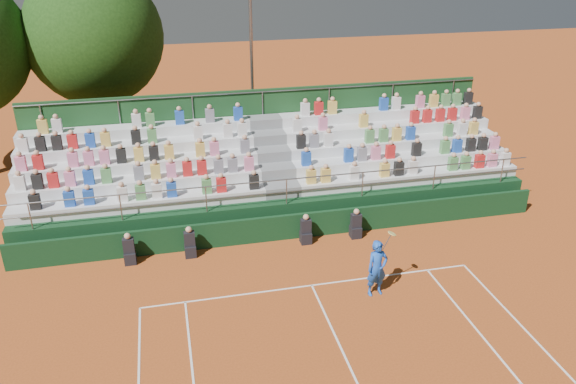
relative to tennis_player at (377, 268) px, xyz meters
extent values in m
plane|color=#AA4C1C|center=(-1.87, 0.88, -0.96)|extent=(90.00, 90.00, 0.00)
cube|color=white|center=(-1.87, 0.88, -0.95)|extent=(11.00, 0.06, 0.01)
cube|color=white|center=(-1.87, -2.32, -0.95)|extent=(0.06, 6.40, 0.01)
cube|color=black|center=(-1.87, 4.08, -0.46)|extent=(20.00, 0.15, 1.00)
cube|color=black|center=(-7.70, 3.63, -0.74)|extent=(0.40, 0.40, 0.44)
cube|color=black|center=(-7.70, 3.63, -0.26)|extent=(0.38, 0.25, 0.55)
sphere|color=tan|center=(-7.70, 3.63, 0.12)|extent=(0.22, 0.22, 0.22)
cube|color=black|center=(-5.61, 3.63, -0.74)|extent=(0.40, 0.40, 0.44)
cube|color=black|center=(-5.61, 3.63, -0.26)|extent=(0.38, 0.25, 0.55)
sphere|color=tan|center=(-5.61, 3.63, 0.12)|extent=(0.22, 0.22, 0.22)
cube|color=black|center=(-1.37, 3.63, -0.74)|extent=(0.40, 0.40, 0.44)
cube|color=black|center=(-1.37, 3.63, -0.26)|extent=(0.38, 0.25, 0.55)
sphere|color=tan|center=(-1.37, 3.63, 0.12)|extent=(0.22, 0.22, 0.22)
cube|color=black|center=(0.58, 3.63, -0.74)|extent=(0.40, 0.40, 0.44)
cube|color=black|center=(0.58, 3.63, -0.26)|extent=(0.38, 0.25, 0.55)
sphere|color=tan|center=(0.58, 3.63, 0.12)|extent=(0.22, 0.22, 0.22)
cube|color=black|center=(-1.87, 7.18, -0.36)|extent=(20.00, 5.20, 1.20)
cube|color=silver|center=(-7.22, 5.51, 0.45)|extent=(9.30, 0.85, 0.42)
cube|color=silver|center=(3.48, 5.51, 0.45)|extent=(9.30, 0.85, 0.42)
cube|color=slate|center=(-1.87, 5.51, 0.45)|extent=(1.40, 0.85, 0.42)
cube|color=silver|center=(-7.22, 6.36, 0.87)|extent=(9.30, 0.85, 0.42)
cube|color=silver|center=(3.48, 6.36, 0.87)|extent=(9.30, 0.85, 0.42)
cube|color=slate|center=(-1.87, 6.36, 0.87)|extent=(1.40, 0.85, 0.42)
cube|color=silver|center=(-7.22, 7.21, 1.29)|extent=(9.30, 0.85, 0.42)
cube|color=silver|center=(3.48, 7.21, 1.29)|extent=(9.30, 0.85, 0.42)
cube|color=slate|center=(-1.87, 7.21, 1.29)|extent=(1.40, 0.85, 0.42)
cube|color=silver|center=(-7.22, 8.06, 1.71)|extent=(9.30, 0.85, 0.42)
cube|color=silver|center=(3.48, 8.06, 1.71)|extent=(9.30, 0.85, 0.42)
cube|color=slate|center=(-1.87, 8.06, 1.71)|extent=(1.40, 0.85, 0.42)
cube|color=silver|center=(-7.22, 8.91, 2.13)|extent=(9.30, 0.85, 0.42)
cube|color=silver|center=(3.48, 8.91, 2.13)|extent=(9.30, 0.85, 0.42)
cube|color=slate|center=(-1.87, 8.91, 2.13)|extent=(1.40, 0.85, 0.42)
cube|color=#19421F|center=(-1.87, 9.43, 1.24)|extent=(20.00, 0.12, 4.40)
cylinder|color=gray|center=(-1.87, 4.63, 1.24)|extent=(20.00, 0.05, 0.05)
cylinder|color=gray|center=(-1.87, 9.33, 3.34)|extent=(20.00, 0.05, 0.05)
cube|color=black|center=(-10.81, 5.36, 0.94)|extent=(0.36, 0.24, 0.56)
cube|color=#1E4CB2|center=(-9.66, 5.36, 0.94)|extent=(0.36, 0.24, 0.56)
cube|color=#1E4CB2|center=(-8.99, 5.36, 0.94)|extent=(0.36, 0.24, 0.56)
cube|color=silver|center=(-7.82, 5.36, 0.94)|extent=(0.36, 0.24, 0.56)
cube|color=#4C8C4C|center=(-7.18, 5.36, 0.94)|extent=(0.36, 0.24, 0.56)
cube|color=silver|center=(-6.60, 5.36, 0.94)|extent=(0.36, 0.24, 0.56)
cube|color=#1E4CB2|center=(-6.06, 5.36, 0.94)|extent=(0.36, 0.24, 0.56)
cube|color=#4C8C4C|center=(-4.77, 5.36, 0.94)|extent=(0.36, 0.24, 0.56)
cube|color=red|center=(-4.22, 5.36, 0.94)|extent=(0.36, 0.24, 0.56)
cube|color=black|center=(-2.98, 5.36, 0.94)|extent=(0.36, 0.24, 0.56)
cube|color=silver|center=(-11.38, 6.21, 1.36)|extent=(0.36, 0.24, 0.56)
cube|color=black|center=(-10.79, 6.21, 1.36)|extent=(0.36, 0.24, 0.56)
cube|color=red|center=(-10.25, 6.21, 1.36)|extent=(0.36, 0.24, 0.56)
cube|color=pink|center=(-9.66, 6.21, 1.36)|extent=(0.36, 0.24, 0.56)
cube|color=#1E4CB2|center=(-9.01, 6.21, 1.36)|extent=(0.36, 0.24, 0.56)
cube|color=#4C8C4C|center=(-8.38, 6.21, 1.36)|extent=(0.36, 0.24, 0.56)
cube|color=slate|center=(-7.21, 6.21, 1.36)|extent=(0.36, 0.24, 0.56)
cube|color=gold|center=(-6.59, 6.21, 1.36)|extent=(0.36, 0.24, 0.56)
cube|color=pink|center=(-6.01, 6.21, 1.36)|extent=(0.36, 0.24, 0.56)
cube|color=red|center=(-5.40, 6.21, 1.36)|extent=(0.36, 0.24, 0.56)
cube|color=red|center=(-4.85, 6.21, 1.36)|extent=(0.36, 0.24, 0.56)
cube|color=slate|center=(-4.21, 6.21, 1.36)|extent=(0.36, 0.24, 0.56)
cube|color=slate|center=(-3.66, 6.21, 1.36)|extent=(0.36, 0.24, 0.56)
cube|color=pink|center=(-3.02, 6.21, 1.36)|extent=(0.36, 0.24, 0.56)
cube|color=pink|center=(-11.43, 7.06, 1.78)|extent=(0.36, 0.24, 0.56)
cube|color=red|center=(-10.83, 7.06, 1.78)|extent=(0.36, 0.24, 0.56)
cube|color=pink|center=(-9.59, 7.06, 1.78)|extent=(0.36, 0.24, 0.56)
cube|color=pink|center=(-9.02, 7.06, 1.78)|extent=(0.36, 0.24, 0.56)
cube|color=pink|center=(-8.45, 7.06, 1.78)|extent=(0.36, 0.24, 0.56)
cube|color=black|center=(-7.83, 7.06, 1.78)|extent=(0.36, 0.24, 0.56)
cube|color=gold|center=(-7.17, 7.06, 1.78)|extent=(0.36, 0.24, 0.56)
cube|color=black|center=(-6.60, 7.06, 1.78)|extent=(0.36, 0.24, 0.56)
cube|color=gold|center=(-6.02, 7.06, 1.78)|extent=(0.36, 0.24, 0.56)
cube|color=gold|center=(-4.82, 7.06, 1.78)|extent=(0.36, 0.24, 0.56)
cube|color=pink|center=(-4.26, 7.06, 1.78)|extent=(0.36, 0.24, 0.56)
cube|color=slate|center=(-3.03, 7.06, 1.78)|extent=(0.36, 0.24, 0.56)
cube|color=silver|center=(-11.43, 7.91, 2.20)|extent=(0.36, 0.24, 0.56)
cube|color=black|center=(-10.80, 7.91, 2.20)|extent=(0.36, 0.24, 0.56)
cube|color=black|center=(-10.21, 7.91, 2.20)|extent=(0.36, 0.24, 0.56)
cube|color=red|center=(-9.63, 7.91, 2.20)|extent=(0.36, 0.24, 0.56)
cube|color=#1E4CB2|center=(-8.98, 7.91, 2.20)|extent=(0.36, 0.24, 0.56)
cube|color=gold|center=(-8.41, 7.91, 2.20)|extent=(0.36, 0.24, 0.56)
cube|color=black|center=(-7.25, 7.91, 2.20)|extent=(0.36, 0.24, 0.56)
cube|color=#4C8C4C|center=(-6.62, 7.91, 2.20)|extent=(0.36, 0.24, 0.56)
cube|color=silver|center=(-4.81, 7.91, 2.20)|extent=(0.36, 0.24, 0.56)
cube|color=silver|center=(-3.60, 7.91, 2.20)|extent=(0.36, 0.24, 0.56)
cube|color=silver|center=(-3.00, 7.91, 2.20)|extent=(0.36, 0.24, 0.56)
cube|color=gold|center=(-10.78, 8.76, 2.62)|extent=(0.36, 0.24, 0.56)
cube|color=silver|center=(-10.25, 8.76, 2.62)|extent=(0.36, 0.24, 0.56)
cube|color=silver|center=(-7.19, 8.76, 2.62)|extent=(0.36, 0.24, 0.56)
cube|color=#4C8C4C|center=(-6.65, 8.76, 2.62)|extent=(0.36, 0.24, 0.56)
cube|color=#1E4CB2|center=(-5.46, 8.76, 2.62)|extent=(0.36, 0.24, 0.56)
cube|color=slate|center=(-4.22, 8.76, 2.62)|extent=(0.36, 0.24, 0.56)
cube|color=#1E4CB2|center=(-3.03, 8.76, 2.62)|extent=(0.36, 0.24, 0.56)
cube|color=gold|center=(-0.73, 5.36, 0.94)|extent=(0.36, 0.24, 0.56)
cube|color=gold|center=(-0.14, 5.36, 0.94)|extent=(0.36, 0.24, 0.56)
cube|color=silver|center=(1.03, 5.36, 0.94)|extent=(0.36, 0.24, 0.56)
cube|color=gold|center=(2.31, 5.36, 0.94)|extent=(0.36, 0.24, 0.56)
cube|color=black|center=(2.92, 5.36, 0.94)|extent=(0.36, 0.24, 0.56)
cube|color=silver|center=(3.52, 5.36, 0.94)|extent=(0.36, 0.24, 0.56)
cube|color=#4C8C4C|center=(5.30, 5.36, 0.94)|extent=(0.36, 0.24, 0.56)
cube|color=#4C8C4C|center=(5.87, 5.36, 0.94)|extent=(0.36, 0.24, 0.56)
cube|color=red|center=(6.51, 5.36, 0.94)|extent=(0.36, 0.24, 0.56)
cube|color=pink|center=(7.09, 5.36, 0.94)|extent=(0.36, 0.24, 0.56)
cube|color=silver|center=(7.69, 5.36, 0.94)|extent=(0.36, 0.24, 0.56)
cube|color=#1E4CB2|center=(-0.71, 6.21, 1.36)|extent=(0.36, 0.24, 0.56)
cube|color=#1E4CB2|center=(1.07, 6.21, 1.36)|extent=(0.36, 0.24, 0.56)
cube|color=slate|center=(1.64, 6.21, 1.36)|extent=(0.36, 0.24, 0.56)
cube|color=pink|center=(2.23, 6.21, 1.36)|extent=(0.36, 0.24, 0.56)
cube|color=red|center=(2.87, 6.21, 1.36)|extent=(0.36, 0.24, 0.56)
cube|color=black|center=(4.03, 6.21, 1.36)|extent=(0.36, 0.24, 0.56)
cube|color=#4C8C4C|center=(5.32, 6.21, 1.36)|extent=(0.36, 0.24, 0.56)
cube|color=#1E4CB2|center=(5.88, 6.21, 1.36)|extent=(0.36, 0.24, 0.56)
cube|color=black|center=(6.52, 6.21, 1.36)|extent=(0.36, 0.24, 0.56)
cube|color=black|center=(7.08, 6.21, 1.36)|extent=(0.36, 0.24, 0.56)
cube|color=pink|center=(7.64, 6.21, 1.36)|extent=(0.36, 0.24, 0.56)
cube|color=black|center=(-0.71, 7.06, 1.78)|extent=(0.36, 0.24, 0.56)
cube|color=slate|center=(-0.16, 7.06, 1.78)|extent=(0.36, 0.24, 0.56)
cube|color=silver|center=(0.45, 7.06, 1.78)|extent=(0.36, 0.24, 0.56)
cube|color=#4C8C4C|center=(2.26, 7.06, 1.78)|extent=(0.36, 0.24, 0.56)
cube|color=#4C8C4C|center=(2.88, 7.06, 1.78)|extent=(0.36, 0.24, 0.56)
cube|color=gold|center=(3.48, 7.06, 1.78)|extent=(0.36, 0.24, 0.56)
cube|color=#1E4CB2|center=(4.10, 7.06, 1.78)|extent=(0.36, 0.24, 0.56)
cube|color=#4C8C4C|center=(5.86, 7.06, 1.78)|extent=(0.36, 0.24, 0.56)
cube|color=silver|center=(6.52, 7.06, 1.78)|extent=(0.36, 0.24, 0.56)
cube|color=gold|center=(7.07, 7.06, 1.78)|extent=(0.36, 0.24, 0.56)
cube|color=silver|center=(-0.68, 7.91, 2.20)|extent=(0.36, 0.24, 0.56)
cube|color=pink|center=(0.45, 7.91, 2.20)|extent=(0.36, 0.24, 0.56)
cube|color=gold|center=(2.27, 7.91, 2.20)|extent=(0.36, 0.24, 0.56)
cube|color=red|center=(4.64, 7.91, 2.20)|extent=(0.36, 0.24, 0.56)
cube|color=red|center=(5.24, 7.91, 2.20)|extent=(0.36, 0.24, 0.56)
cube|color=red|center=(5.86, 7.91, 2.20)|extent=(0.36, 0.24, 0.56)
cube|color=red|center=(6.44, 7.91, 2.20)|extent=(0.36, 0.24, 0.56)
cube|color=pink|center=(7.08, 7.91, 2.20)|extent=(0.36, 0.24, 0.56)
cube|color=black|center=(7.68, 7.91, 2.20)|extent=(0.36, 0.24, 0.56)
cube|color=silver|center=(-0.11, 8.76, 2.62)|extent=(0.36, 0.24, 0.56)
cube|color=red|center=(0.50, 8.76, 2.62)|extent=(0.36, 0.24, 0.56)
cube|color=gold|center=(1.11, 8.76, 2.62)|extent=(0.36, 0.24, 0.56)
cube|color=#1E4CB2|center=(3.50, 8.76, 2.62)|extent=(0.36, 0.24, 0.56)
cube|color=silver|center=(4.09, 8.76, 2.62)|extent=(0.36, 0.24, 0.56)
cube|color=pink|center=(5.25, 8.76, 2.62)|extent=(0.36, 0.24, 0.56)
cube|color=gold|center=(5.92, 8.76, 2.62)|extent=(0.36, 0.24, 0.56)
cube|color=#4C8C4C|center=(6.50, 8.76, 2.62)|extent=(0.36, 0.24, 0.56)
cube|color=#4C8C4C|center=(7.06, 8.76, 2.62)|extent=(0.36, 0.24, 0.56)
cube|color=black|center=(7.63, 8.76, 2.62)|extent=(0.36, 0.24, 0.56)
imported|color=blue|center=(0.00, 0.00, 0.00)|extent=(0.75, 0.54, 1.90)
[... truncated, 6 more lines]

